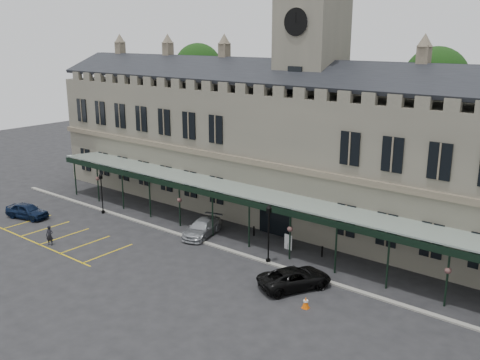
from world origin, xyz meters
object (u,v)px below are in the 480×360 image
Objects in this scene: lamp_post_left at (102,189)px; car_left_a at (27,211)px; station_building at (307,153)px; sign_board at (288,242)px; car_van at (295,278)px; car_taxi at (202,228)px; traffic_cone at (306,303)px; clock_tower at (310,80)px; lamp_post_mid at (269,228)px; person_a at (50,235)px.

lamp_post_left reaches higher than car_left_a.
station_building is 46.62× the size of sign_board.
car_van reaches higher than sign_board.
car_left_a is 17.69m from car_taxi.
car_taxi is 12.26m from car_van.
traffic_cone is (25.65, -3.70, -2.07)m from lamp_post_left.
car_left_a reaches higher than sign_board.
car_van is at bearing -30.68° from car_taxi.
car_left_a is 28.24m from car_van.
traffic_cone is 0.60× the size of sign_board.
clock_tower is at bearing -32.48° from car_van.
traffic_cone is (9.12, -14.64, -12.73)m from clock_tower.
car_van reaches higher than traffic_cone.
lamp_post_left is at bearing 173.22° from car_taxi.
clock_tower is 14.97m from lamp_post_mid.
station_building reaches higher than lamp_post_left.
clock_tower is (0.00, 0.09, 6.64)m from station_building.
clock_tower reaches higher than sign_board.
car_taxi is 12.74m from person_a.
car_van is (4.17, -5.42, 0.09)m from sign_board.
station_building is 18.22m from traffic_cone.
lamp_post_left reaches higher than traffic_cone.
car_taxi reaches higher than sign_board.
person_a is at bearing -125.10° from station_building.
traffic_cone is (6.00, -4.22, -2.45)m from lamp_post_mid.
lamp_post_mid is at bearing -1.39° from car_van.
car_van is at bearing -97.25° from car_left_a.
clock_tower reaches higher than traffic_cone.
car_taxi is at bearing -81.22° from car_left_a.
person_a is (3.32, -7.93, -1.60)m from lamp_post_left.
traffic_cone is at bearing 165.58° from car_van.
car_taxi is at bearing 158.99° from traffic_cone.
traffic_cone is 0.15× the size of car_van.
station_building reaches higher than car_taxi.
traffic_cone is at bearing -35.77° from car_taxi.
car_left_a is (-23.83, -9.13, 0.11)m from sign_board.
lamp_post_left is 7.24m from car_left_a.
car_left_a is at bearing -166.16° from lamp_post_mid.
car_taxi is 2.85× the size of person_a.
lamp_post_left is 11.98m from car_taxi.
car_taxi is at bearing -117.48° from station_building.
sign_board is (2.83, -7.24, -12.48)m from clock_tower.
lamp_post_mid reaches higher than sign_board.
lamp_post_mid is at bearing 1.52° from lamp_post_left.
lamp_post_mid is 0.92× the size of car_van.
lamp_post_mid reaches higher than car_van.
station_building is 27.18m from car_left_a.
car_left_a is (-4.48, -5.42, -1.71)m from lamp_post_left.
lamp_post_left is 0.96× the size of car_left_a.
clock_tower is 26.09m from person_a.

